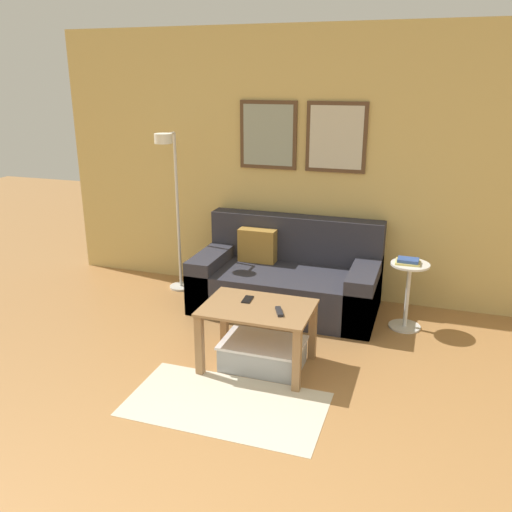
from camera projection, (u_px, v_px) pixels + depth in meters
The scene contains 10 objects.
wall_back at pixel (330, 167), 5.11m from camera, with size 5.60×0.09×2.55m.
area_rug at pixel (226, 404), 3.64m from camera, with size 1.33×0.72×0.01m, color beige.
couch at pixel (287, 279), 5.11m from camera, with size 1.69×0.87×0.82m.
coffee_table at pixel (258, 320), 4.02m from camera, with size 0.81×0.56×0.49m.
storage_bin at pixel (263, 354), 4.09m from camera, with size 0.62×0.41×0.21m.
floor_lamp at pixel (172, 193), 5.23m from camera, with size 0.24×0.42×1.60m.
side_table at pixel (408, 290), 4.65m from camera, with size 0.33×0.33×0.59m.
book_stack at pixel (408, 261), 4.58m from camera, with size 0.21×0.18×0.04m.
remote_control at pixel (279, 311), 3.88m from camera, with size 0.04×0.15×0.02m, color #232328.
cell_phone at pixel (248, 299), 4.10m from camera, with size 0.07×0.14×0.01m, color black.
Camera 1 is at (0.95, -1.51, 2.10)m, focal length 38.00 mm.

